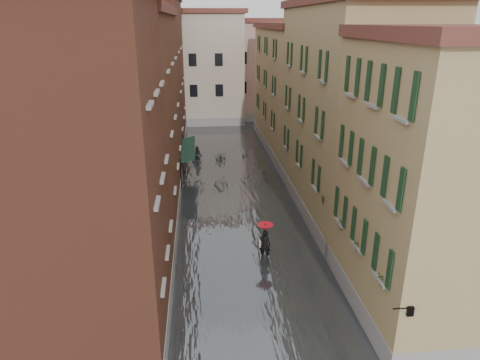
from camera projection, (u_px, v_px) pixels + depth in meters
name	position (u px, v px, depth m)	size (l,w,h in m)	color
ground	(257.00, 289.00, 20.62)	(120.00, 120.00, 0.00)	slate
floodwater	(234.00, 189.00, 32.71)	(10.00, 60.00, 0.20)	#45494C
building_left_near	(79.00, 183.00, 15.85)	(6.00, 8.00, 13.00)	brown
building_left_mid	(125.00, 123.00, 26.20)	(6.00, 14.00, 12.50)	brown
building_left_far	(149.00, 80.00, 39.93)	(6.00, 16.00, 14.00)	brown
building_right_near	(435.00, 188.00, 17.38)	(6.00, 8.00, 11.50)	#A58555
building_right_mid	(347.00, 115.00, 27.38)	(6.00, 14.00, 13.00)	#98835C
building_right_far	(296.00, 91.00, 41.64)	(6.00, 16.00, 11.50)	#A58555
building_end_cream	(193.00, 69.00, 53.53)	(12.00, 9.00, 13.00)	#B9A593
building_end_pink	(262.00, 71.00, 56.39)	(10.00, 9.00, 12.00)	#CC9D8F
awning_near	(187.00, 156.00, 32.71)	(1.09, 3.41, 2.80)	#142E22
awning_far	(188.00, 143.00, 35.97)	(1.09, 3.41, 2.80)	#142E22
wall_lantern	(409.00, 310.00, 14.37)	(0.71, 0.22, 0.35)	black
window_planters	(351.00, 227.00, 19.09)	(0.59, 8.48, 0.84)	#9F3A34
pedestrian_main	(265.00, 239.00, 22.84)	(0.87, 0.87, 2.06)	black
pedestrian_far	(198.00, 155.00, 38.61)	(0.77, 0.60, 1.58)	black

